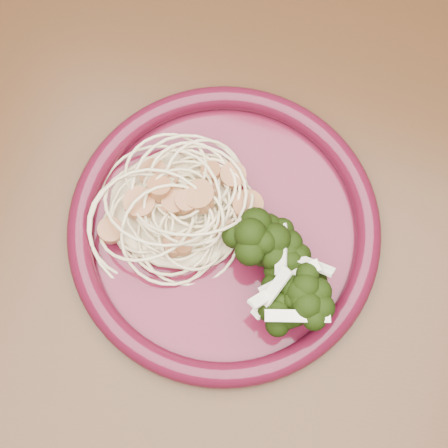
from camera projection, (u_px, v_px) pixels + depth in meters
dining_table at (192, 188)px, 0.64m from camera, size 1.20×0.80×0.75m
dinner_plate at (224, 228)px, 0.51m from camera, size 0.28×0.28×0.02m
spaghetti_pile at (177, 206)px, 0.51m from camera, size 0.13×0.11×0.03m
scallop_cluster at (173, 192)px, 0.47m from camera, size 0.13×0.13×0.04m
broccoli_pile at (285, 244)px, 0.49m from camera, size 0.10×0.15×0.05m
onion_garnish at (288, 233)px, 0.46m from camera, size 0.07×0.09×0.05m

